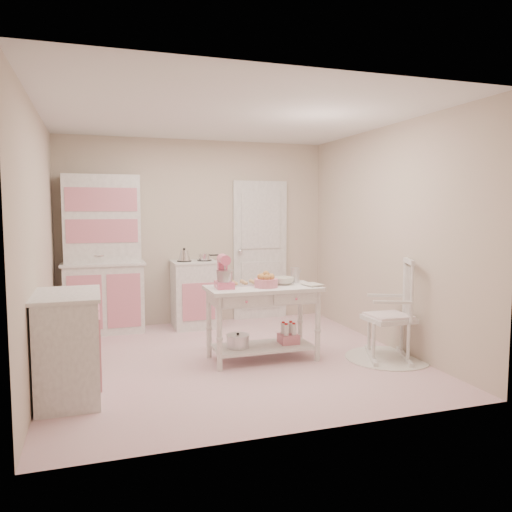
{
  "coord_description": "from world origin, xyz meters",
  "views": [
    {
      "loc": [
        -1.4,
        -5.13,
        1.63
      ],
      "look_at": [
        0.4,
        0.37,
        1.08
      ],
      "focal_mm": 35.0,
      "sensor_mm": 36.0,
      "label": 1
    }
  ],
  "objects_px": {
    "rocking_chair": "(389,309)",
    "stand_mixer": "(224,272)",
    "base_cabinet": "(69,346)",
    "work_table": "(263,323)",
    "bread_basket": "(266,283)",
    "hutch": "(103,254)",
    "stove": "(195,294)"
  },
  "relations": [
    {
      "from": "base_cabinet",
      "to": "stove",
      "type": "bearing_deg",
      "value": 56.03
    },
    {
      "from": "base_cabinet",
      "to": "work_table",
      "type": "distance_m",
      "value": 2.02
    },
    {
      "from": "hutch",
      "to": "base_cabinet",
      "type": "bearing_deg",
      "value": -98.27
    },
    {
      "from": "base_cabinet",
      "to": "stand_mixer",
      "type": "xyz_separation_m",
      "value": [
        1.52,
        0.57,
        0.51
      ]
    },
    {
      "from": "stove",
      "to": "bread_basket",
      "type": "distance_m",
      "value": 1.88
    },
    {
      "from": "rocking_chair",
      "to": "stand_mixer",
      "type": "relative_size",
      "value": 3.24
    },
    {
      "from": "hutch",
      "to": "rocking_chair",
      "type": "xyz_separation_m",
      "value": [
        2.92,
        -2.18,
        -0.49
      ]
    },
    {
      "from": "work_table",
      "to": "bread_basket",
      "type": "distance_m",
      "value": 0.45
    },
    {
      "from": "rocking_chair",
      "to": "bread_basket",
      "type": "distance_m",
      "value": 1.37
    },
    {
      "from": "stand_mixer",
      "to": "rocking_chair",
      "type": "bearing_deg",
      "value": -9.9
    },
    {
      "from": "base_cabinet",
      "to": "work_table",
      "type": "height_order",
      "value": "base_cabinet"
    },
    {
      "from": "hutch",
      "to": "base_cabinet",
      "type": "height_order",
      "value": "hutch"
    },
    {
      "from": "stand_mixer",
      "to": "bread_basket",
      "type": "distance_m",
      "value": 0.46
    },
    {
      "from": "hutch",
      "to": "bread_basket",
      "type": "relative_size",
      "value": 8.32
    },
    {
      "from": "stand_mixer",
      "to": "bread_basket",
      "type": "height_order",
      "value": "stand_mixer"
    },
    {
      "from": "base_cabinet",
      "to": "stand_mixer",
      "type": "distance_m",
      "value": 1.7
    },
    {
      "from": "stove",
      "to": "stand_mixer",
      "type": "distance_m",
      "value": 1.79
    },
    {
      "from": "stove",
      "to": "rocking_chair",
      "type": "distance_m",
      "value": 2.73
    },
    {
      "from": "stove",
      "to": "work_table",
      "type": "xyz_separation_m",
      "value": [
        0.4,
        -1.74,
        -0.06
      ]
    },
    {
      "from": "stand_mixer",
      "to": "bread_basket",
      "type": "relative_size",
      "value": 1.36
    },
    {
      "from": "hutch",
      "to": "stove",
      "type": "distance_m",
      "value": 1.33
    },
    {
      "from": "stove",
      "to": "base_cabinet",
      "type": "height_order",
      "value": "same"
    },
    {
      "from": "base_cabinet",
      "to": "rocking_chair",
      "type": "xyz_separation_m",
      "value": [
        3.25,
        0.16,
        0.09
      ]
    },
    {
      "from": "work_table",
      "to": "stand_mixer",
      "type": "relative_size",
      "value": 3.53
    },
    {
      "from": "hutch",
      "to": "stand_mixer",
      "type": "relative_size",
      "value": 6.12
    },
    {
      "from": "base_cabinet",
      "to": "work_table",
      "type": "bearing_deg",
      "value": 15.78
    },
    {
      "from": "work_table",
      "to": "base_cabinet",
      "type": "bearing_deg",
      "value": -164.22
    },
    {
      "from": "stand_mixer",
      "to": "bread_basket",
      "type": "bearing_deg",
      "value": -5.61
    },
    {
      "from": "rocking_chair",
      "to": "work_table",
      "type": "distance_m",
      "value": 1.38
    },
    {
      "from": "work_table",
      "to": "stand_mixer",
      "type": "bearing_deg",
      "value": 177.27
    },
    {
      "from": "base_cabinet",
      "to": "work_table",
      "type": "relative_size",
      "value": 0.77
    },
    {
      "from": "stove",
      "to": "stand_mixer",
      "type": "relative_size",
      "value": 2.71
    }
  ]
}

